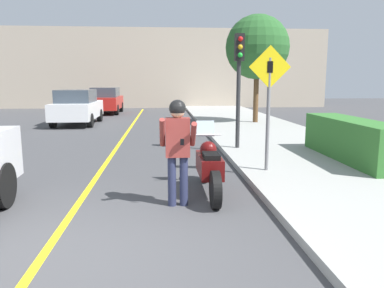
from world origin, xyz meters
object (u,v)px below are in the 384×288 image
object	(u,v)px
person_biker	(178,141)
crossing_sign	(269,96)
traffic_light	(239,69)
parked_car_red	(106,100)
motorcycle	(209,167)
parked_car_white	(77,107)
street_tree	(257,47)

from	to	relation	value
person_biker	crossing_sign	size ratio (longest dim) A/B	0.66
traffic_light	parked_car_red	xyz separation A→B (m)	(-5.86, 13.97, -1.58)
motorcycle	crossing_sign	distance (m)	2.23
crossing_sign	parked_car_white	bearing A→B (deg)	121.21
motorcycle	crossing_sign	xyz separation A→B (m)	(1.43, 1.17, 1.25)
person_biker	crossing_sign	bearing A→B (deg)	42.04
crossing_sign	traffic_light	distance (m)	2.91
person_biker	parked_car_red	xyz separation A→B (m)	(-3.91, 18.64, -0.25)
motorcycle	street_tree	world-z (taller)	street_tree
crossing_sign	street_tree	xyz separation A→B (m)	(2.16, 9.70, 1.88)
person_biker	crossing_sign	distance (m)	2.82
crossing_sign	parked_car_white	world-z (taller)	crossing_sign
traffic_light	parked_car_white	xyz separation A→B (m)	(-6.31, 7.73, -1.58)
crossing_sign	parked_car_red	size ratio (longest dim) A/B	0.64
crossing_sign	street_tree	bearing A→B (deg)	77.44
crossing_sign	traffic_light	bearing A→B (deg)	91.70
street_tree	parked_car_red	xyz separation A→B (m)	(-8.11, 7.11, -2.78)
person_biker	traffic_light	bearing A→B (deg)	67.29
street_tree	parked_car_white	world-z (taller)	street_tree
motorcycle	traffic_light	world-z (taller)	traffic_light
parked_car_red	person_biker	bearing A→B (deg)	-78.16
motorcycle	parked_car_white	world-z (taller)	parked_car_white
parked_car_red	parked_car_white	bearing A→B (deg)	-94.14
motorcycle	parked_car_white	xyz separation A→B (m)	(-4.97, 11.73, 0.35)
motorcycle	crossing_sign	world-z (taller)	crossing_sign
person_biker	street_tree	size ratio (longest dim) A/B	0.36
crossing_sign	parked_car_white	size ratio (longest dim) A/B	0.64
person_biker	traffic_light	world-z (taller)	traffic_light
motorcycle	parked_car_white	distance (m)	12.75
motorcycle	crossing_sign	size ratio (longest dim) A/B	0.86
person_biker	crossing_sign	world-z (taller)	crossing_sign
person_biker	parked_car_white	distance (m)	13.14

